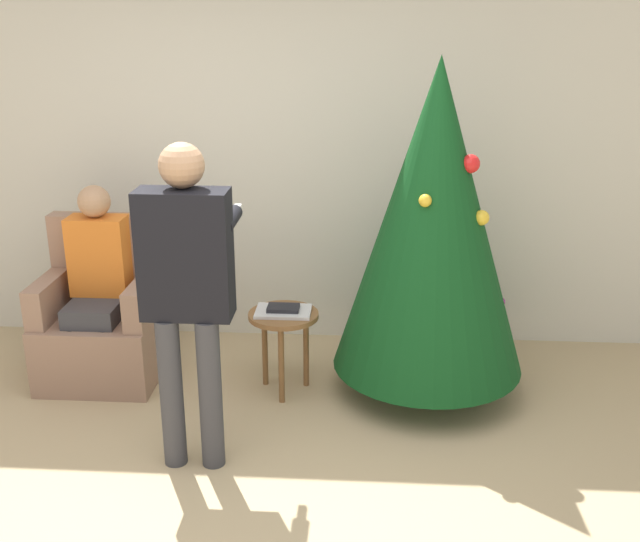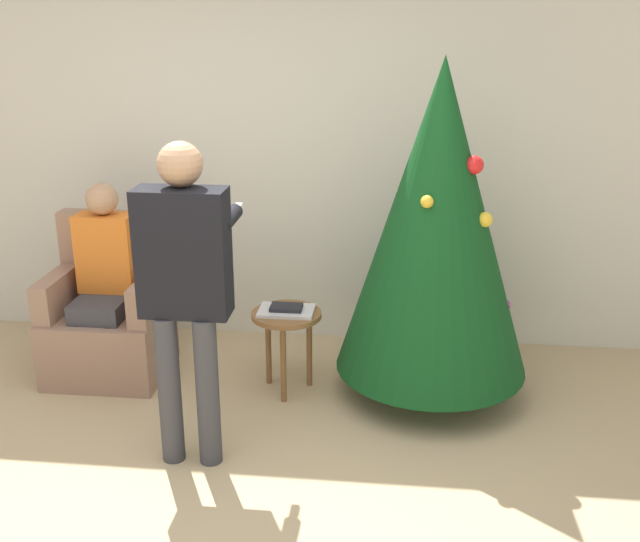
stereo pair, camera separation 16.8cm
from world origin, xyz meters
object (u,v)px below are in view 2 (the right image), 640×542
object	(u,v)px
armchair	(111,319)
person_standing	(185,277)
christmas_tree	(437,221)
person_seated	(104,274)
side_stool	(287,325)

from	to	relation	value
armchair	person_standing	size ratio (longest dim) A/B	0.61
christmas_tree	person_seated	size ratio (longest dim) A/B	1.63
christmas_tree	person_seated	bearing A→B (deg)	178.27
side_stool	armchair	bearing A→B (deg)	172.58
person_seated	armchair	bearing A→B (deg)	90.00
person_standing	side_stool	distance (m)	1.03
person_standing	christmas_tree	bearing A→B (deg)	33.35
christmas_tree	armchair	bearing A→B (deg)	177.46
person_seated	person_standing	size ratio (longest dim) A/B	0.75
person_seated	side_stool	distance (m)	1.21
side_stool	person_standing	bearing A→B (deg)	-116.55
christmas_tree	side_stool	xyz separation A→B (m)	(-0.88, -0.06, -0.67)
christmas_tree	side_stool	world-z (taller)	christmas_tree
christmas_tree	person_seated	world-z (taller)	christmas_tree
armchair	person_standing	distance (m)	1.38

